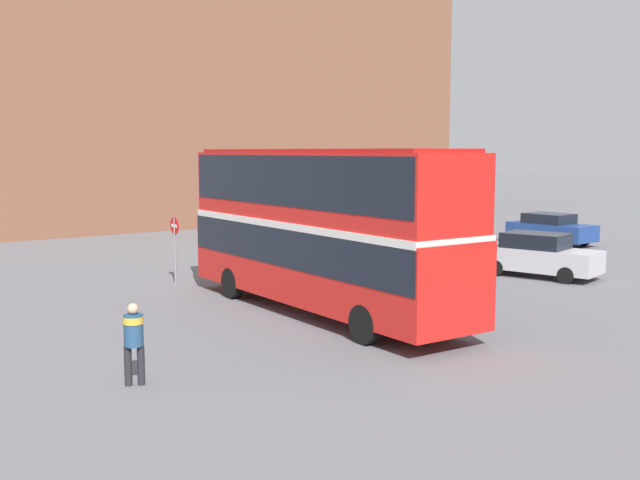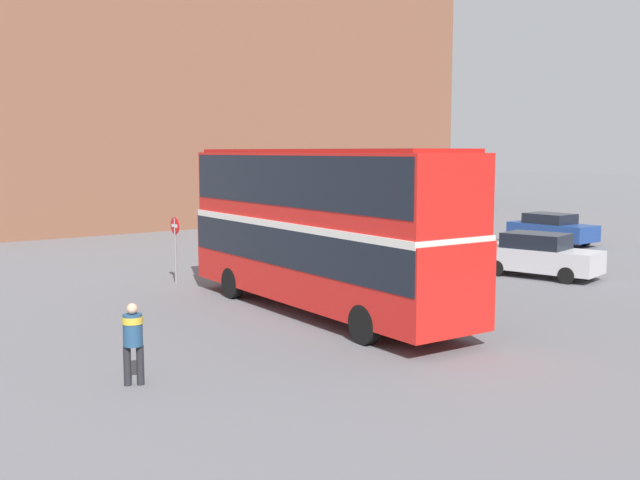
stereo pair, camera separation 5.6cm
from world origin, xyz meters
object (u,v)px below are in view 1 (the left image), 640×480
parked_car_kerb_far (551,229)px  no_entry_sign (175,239)px  double_decker_bus (320,220)px  parked_car_side_street (539,255)px  pedestrian_foreground (134,335)px

parked_car_kerb_far → no_entry_sign: no_entry_sign is taller
no_entry_sign → double_decker_bus: bearing=9.2°
parked_car_side_street → parked_car_kerb_far: bearing=110.0°
no_entry_sign → pedestrian_foreground: bearing=-30.6°
pedestrian_foreground → parked_car_kerb_far: pedestrian_foreground is taller
parked_car_kerb_far → no_entry_sign: bearing=-95.0°
double_decker_bus → parked_car_side_street: size_ratio=2.46×
parked_car_side_street → double_decker_bus: bearing=-103.1°
double_decker_bus → parked_car_kerb_far: size_ratio=2.64×
parked_car_kerb_far → double_decker_bus: bearing=-74.7°
double_decker_bus → parked_car_kerb_far: double_decker_bus is taller
pedestrian_foreground → no_entry_sign: 11.67m
double_decker_bus → no_entry_sign: 7.11m
double_decker_bus → no_entry_sign: bearing=-167.5°
parked_car_side_street → no_entry_sign: (-6.95, -11.35, 0.76)m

